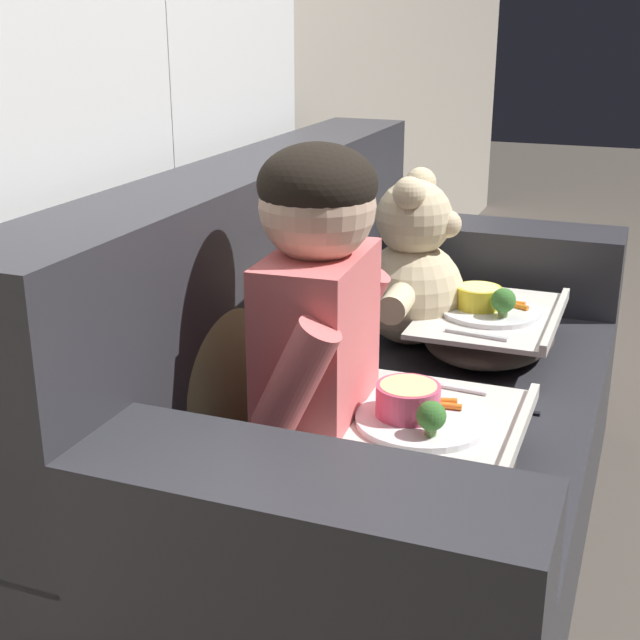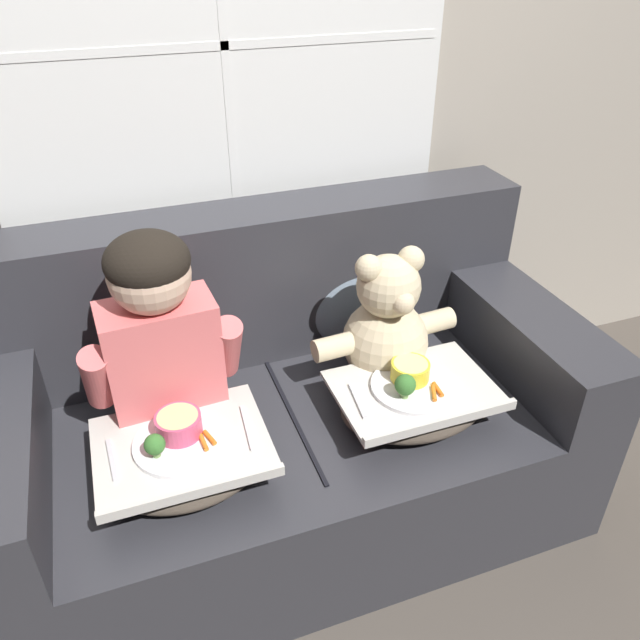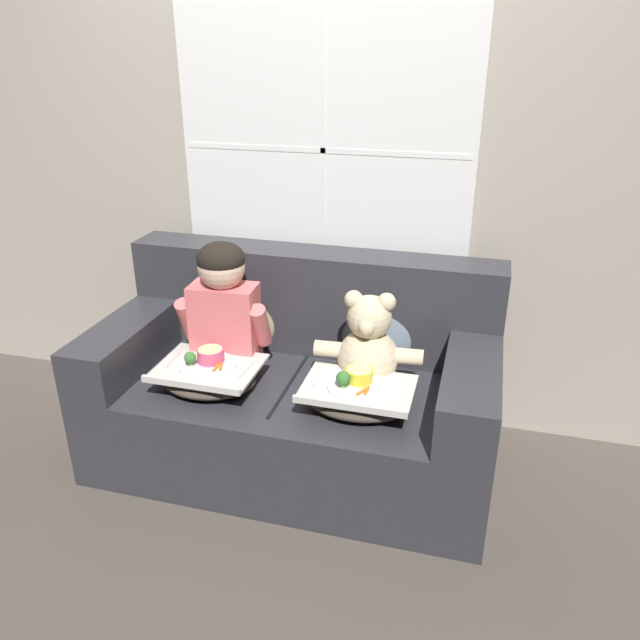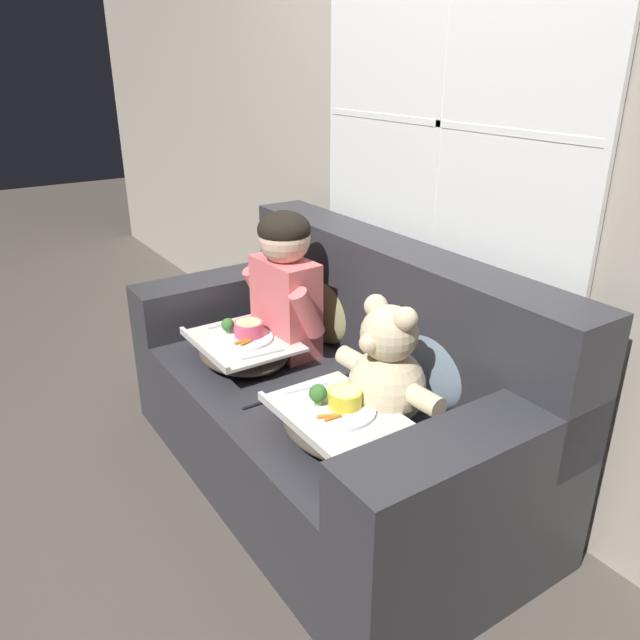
{
  "view_description": "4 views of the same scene",
  "coord_description": "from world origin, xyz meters",
  "px_view_note": "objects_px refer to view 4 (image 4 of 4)",
  "views": [
    {
      "loc": [
        -1.73,
        -0.5,
        1.22
      ],
      "look_at": [
        -0.06,
        0.13,
        0.6
      ],
      "focal_mm": 50.0,
      "sensor_mm": 36.0,
      "label": 1
    },
    {
      "loc": [
        -0.39,
        -1.35,
        1.62
      ],
      "look_at": [
        0.13,
        0.07,
        0.65
      ],
      "focal_mm": 35.0,
      "sensor_mm": 36.0,
      "label": 2
    },
    {
      "loc": [
        0.75,
        -2.27,
        1.78
      ],
      "look_at": [
        0.12,
        -0.0,
        0.72
      ],
      "focal_mm": 35.0,
      "sensor_mm": 36.0,
      "label": 3
    },
    {
      "loc": [
        1.7,
        -1.14,
        1.55
      ],
      "look_at": [
        -0.1,
        0.06,
        0.63
      ],
      "focal_mm": 35.0,
      "sensor_mm": 36.0,
      "label": 4
    }
  ],
  "objects_px": {
    "couch": "(337,400)",
    "lap_tray_teddy": "(337,423)",
    "child_figure": "(285,277)",
    "throw_pillow_behind_teddy": "(436,356)",
    "teddy_bear": "(386,372)",
    "throw_pillow_behind_child": "(330,299)",
    "lap_tray_child": "(243,349)"
  },
  "relations": [
    {
      "from": "couch",
      "to": "lap_tray_child",
      "type": "xyz_separation_m",
      "value": [
        -0.32,
        -0.23,
        0.15
      ]
    },
    {
      "from": "child_figure",
      "to": "lap_tray_teddy",
      "type": "height_order",
      "value": "child_figure"
    },
    {
      "from": "throw_pillow_behind_teddy",
      "to": "teddy_bear",
      "type": "bearing_deg",
      "value": -89.9
    },
    {
      "from": "teddy_bear",
      "to": "throw_pillow_behind_teddy",
      "type": "bearing_deg",
      "value": 90.1
    },
    {
      "from": "throw_pillow_behind_teddy",
      "to": "lap_tray_child",
      "type": "xyz_separation_m",
      "value": [
        -0.65,
        -0.41,
        -0.12
      ]
    },
    {
      "from": "throw_pillow_behind_child",
      "to": "lap_tray_teddy",
      "type": "bearing_deg",
      "value": -32.66
    },
    {
      "from": "couch",
      "to": "throw_pillow_behind_child",
      "type": "relative_size",
      "value": 4.41
    },
    {
      "from": "lap_tray_child",
      "to": "throw_pillow_behind_child",
      "type": "bearing_deg",
      "value": 89.94
    },
    {
      "from": "teddy_bear",
      "to": "couch",
      "type": "bearing_deg",
      "value": 173.99
    },
    {
      "from": "couch",
      "to": "lap_tray_teddy",
      "type": "xyz_separation_m",
      "value": [
        0.32,
        -0.23,
        0.15
      ]
    },
    {
      "from": "couch",
      "to": "throw_pillow_behind_teddy",
      "type": "height_order",
      "value": "couch"
    },
    {
      "from": "teddy_bear",
      "to": "lap_tray_child",
      "type": "height_order",
      "value": "teddy_bear"
    },
    {
      "from": "couch",
      "to": "lap_tray_teddy",
      "type": "height_order",
      "value": "couch"
    },
    {
      "from": "child_figure",
      "to": "lap_tray_child",
      "type": "bearing_deg",
      "value": -90.15
    },
    {
      "from": "couch",
      "to": "teddy_bear",
      "type": "xyz_separation_m",
      "value": [
        0.32,
        -0.03,
        0.27
      ]
    },
    {
      "from": "throw_pillow_behind_teddy",
      "to": "lap_tray_teddy",
      "type": "distance_m",
      "value": 0.43
    },
    {
      "from": "lap_tray_child",
      "to": "lap_tray_teddy",
      "type": "distance_m",
      "value": 0.65
    },
    {
      "from": "throw_pillow_behind_child",
      "to": "throw_pillow_behind_teddy",
      "type": "xyz_separation_m",
      "value": [
        0.65,
        0.0,
        0.0
      ]
    },
    {
      "from": "throw_pillow_behind_child",
      "to": "lap_tray_teddy",
      "type": "xyz_separation_m",
      "value": [
        0.65,
        -0.42,
        -0.12
      ]
    },
    {
      "from": "throw_pillow_behind_child",
      "to": "lap_tray_child",
      "type": "relative_size",
      "value": 0.92
    },
    {
      "from": "throw_pillow_behind_child",
      "to": "child_figure",
      "type": "relative_size",
      "value": 0.67
    },
    {
      "from": "teddy_bear",
      "to": "lap_tray_teddy",
      "type": "bearing_deg",
      "value": -90.38
    },
    {
      "from": "child_figure",
      "to": "lap_tray_teddy",
      "type": "distance_m",
      "value": 0.73
    },
    {
      "from": "throw_pillow_behind_teddy",
      "to": "teddy_bear",
      "type": "xyz_separation_m",
      "value": [
        0.0,
        -0.22,
        0.0
      ]
    },
    {
      "from": "throw_pillow_behind_child",
      "to": "teddy_bear",
      "type": "distance_m",
      "value": 0.69
    },
    {
      "from": "throw_pillow_behind_teddy",
      "to": "lap_tray_child",
      "type": "height_order",
      "value": "throw_pillow_behind_teddy"
    },
    {
      "from": "throw_pillow_behind_child",
      "to": "lap_tray_teddy",
      "type": "relative_size",
      "value": 0.89
    },
    {
      "from": "couch",
      "to": "throw_pillow_behind_child",
      "type": "xyz_separation_m",
      "value": [
        -0.32,
        0.19,
        0.27
      ]
    },
    {
      "from": "throw_pillow_behind_child",
      "to": "lap_tray_teddy",
      "type": "height_order",
      "value": "throw_pillow_behind_child"
    },
    {
      "from": "lap_tray_teddy",
      "to": "teddy_bear",
      "type": "bearing_deg",
      "value": 89.62
    },
    {
      "from": "throw_pillow_behind_teddy",
      "to": "lap_tray_child",
      "type": "relative_size",
      "value": 0.89
    },
    {
      "from": "lap_tray_teddy",
      "to": "child_figure",
      "type": "bearing_deg",
      "value": 162.94
    }
  ]
}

